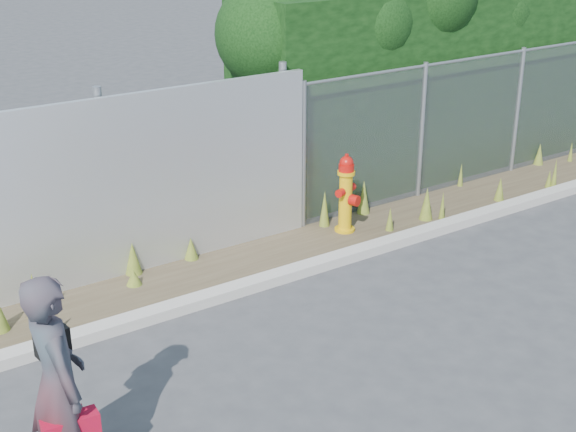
% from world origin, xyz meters
% --- Properties ---
extents(ground, '(80.00, 80.00, 0.00)m').
position_xyz_m(ground, '(0.00, 0.00, 0.00)').
color(ground, '#3A3A3D').
rests_on(ground, ground).
extents(curb, '(16.00, 0.22, 0.12)m').
position_xyz_m(curb, '(0.00, 1.80, 0.06)').
color(curb, '#A9A299').
rests_on(curb, ground).
extents(weed_strip, '(16.00, 1.29, 0.53)m').
position_xyz_m(weed_strip, '(-1.25, 2.47, 0.12)').
color(weed_strip, '#463928').
rests_on(weed_strip, ground).
extents(chainlink_fence, '(6.50, 0.07, 2.05)m').
position_xyz_m(chainlink_fence, '(4.25, 3.00, 1.03)').
color(chainlink_fence, gray).
rests_on(chainlink_fence, ground).
extents(hedge, '(7.79, 1.96, 3.80)m').
position_xyz_m(hedge, '(4.43, 4.00, 2.02)').
color(hedge, black).
rests_on(hedge, ground).
extents(fire_hydrant, '(0.37, 0.33, 1.11)m').
position_xyz_m(fire_hydrant, '(1.42, 2.52, 0.54)').
color(fire_hydrant, '#E1A90B').
rests_on(fire_hydrant, ground).
extents(woman, '(0.45, 0.67, 1.78)m').
position_xyz_m(woman, '(-3.46, -0.16, 0.89)').
color(woman, '#0E535E').
rests_on(woman, ground).
extents(black_shoulder_bag, '(0.26, 0.11, 0.19)m').
position_xyz_m(black_shoulder_bag, '(-3.41, 0.03, 1.13)').
color(black_shoulder_bag, black).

